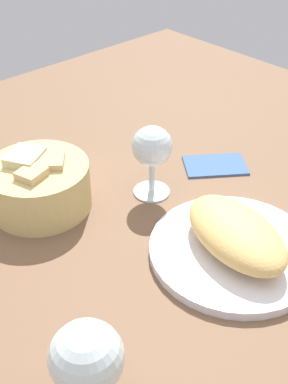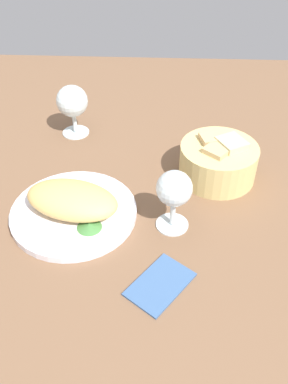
# 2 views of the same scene
# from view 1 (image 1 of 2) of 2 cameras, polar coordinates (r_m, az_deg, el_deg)

# --- Properties ---
(ground_plane) EXTENTS (1.40, 1.40, 0.02)m
(ground_plane) POSITION_cam_1_polar(r_m,az_deg,el_deg) (0.73, 2.51, -7.63)
(ground_plane) COLOR brown
(plate) EXTENTS (0.24, 0.24, 0.01)m
(plate) POSITION_cam_1_polar(r_m,az_deg,el_deg) (0.73, 10.18, -6.59)
(plate) COLOR white
(plate) RESTS_ON ground_plane
(omelette) EXTENTS (0.20, 0.14, 0.05)m
(omelette) POSITION_cam_1_polar(r_m,az_deg,el_deg) (0.71, 10.46, -4.64)
(omelette) COLOR #E4B666
(omelette) RESTS_ON plate
(lettuce_garnish) EXTENTS (0.05, 0.05, 0.01)m
(lettuce_garnish) POSITION_cam_1_polar(r_m,az_deg,el_deg) (0.76, 10.23, -2.96)
(lettuce_garnish) COLOR #407B3B
(lettuce_garnish) RESTS_ON plate
(bread_basket) EXTENTS (0.16, 0.16, 0.09)m
(bread_basket) POSITION_cam_1_polar(r_m,az_deg,el_deg) (0.80, -11.90, 0.89)
(bread_basket) COLOR #D4BC74
(bread_basket) RESTS_ON ground_plane
(wine_glass_near) EXTENTS (0.07, 0.07, 0.12)m
(wine_glass_near) POSITION_cam_1_polar(r_m,az_deg,el_deg) (0.79, 0.93, 4.80)
(wine_glass_near) COLOR silver
(wine_glass_near) RESTS_ON ground_plane
(wine_glass_far) EXTENTS (0.07, 0.07, 0.12)m
(wine_glass_far) POSITION_cam_1_polar(r_m,az_deg,el_deg) (0.51, -6.54, -18.59)
(wine_glass_far) COLOR silver
(wine_glass_far) RESTS_ON ground_plane
(folded_napkin) EXTENTS (0.12, 0.13, 0.01)m
(folded_napkin) POSITION_cam_1_polar(r_m,az_deg,el_deg) (0.91, 8.13, 3.15)
(folded_napkin) COLOR #3B5D8E
(folded_napkin) RESTS_ON ground_plane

